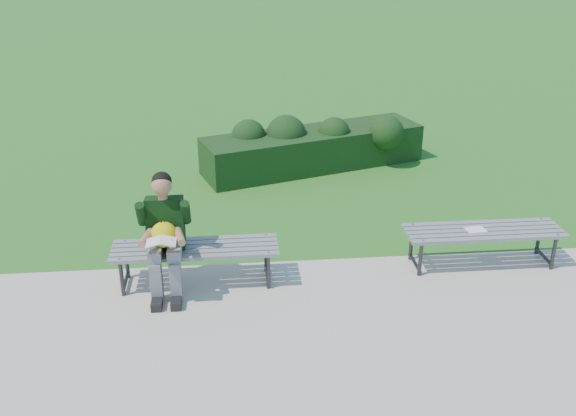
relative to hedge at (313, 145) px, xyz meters
The scene contains 7 objects.
ground 3.24m from the hedge, 97.25° to the right, with size 80.00×80.00×0.00m.
walkway 4.97m from the hedge, 94.70° to the right, with size 30.00×3.50×0.02m.
hedge is the anchor object (origin of this frame).
bench_left 3.99m from the hedge, 116.00° to the right, with size 1.80×0.50×0.46m.
bench_right 3.79m from the hedge, 66.20° to the right, with size 1.80×0.50×0.46m.
seated_boy 4.23m from the hedge, 119.07° to the right, with size 0.56×0.76×1.31m.
paper_sheet 3.75m from the hedge, 67.60° to the right, with size 0.24×0.18×0.01m.
Camera 1 is at (-0.91, -6.63, 3.69)m, focal length 40.00 mm.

